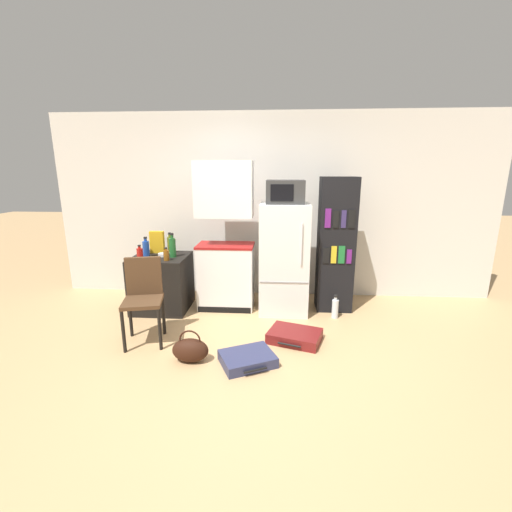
# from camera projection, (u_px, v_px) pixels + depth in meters

# --- Properties ---
(ground_plane) EXTENTS (24.00, 24.00, 0.00)m
(ground_plane) POSITION_uv_depth(u_px,v_px,m) (247.00, 360.00, 3.41)
(ground_plane) COLOR tan
(wall_back) EXTENTS (6.40, 0.10, 2.64)m
(wall_back) POSITION_uv_depth(u_px,v_px,m) (273.00, 207.00, 5.01)
(wall_back) COLOR silver
(wall_back) RESTS_ON ground_plane
(side_table) EXTENTS (0.72, 0.68, 0.73)m
(side_table) POSITION_uv_depth(u_px,v_px,m) (162.00, 283.00, 4.62)
(side_table) COLOR black
(side_table) RESTS_ON ground_plane
(kitchen_hutch) EXTENTS (0.75, 0.46, 1.96)m
(kitchen_hutch) POSITION_uv_depth(u_px,v_px,m) (225.00, 242.00, 4.54)
(kitchen_hutch) COLOR white
(kitchen_hutch) RESTS_ON ground_plane
(refrigerator) EXTENTS (0.63, 0.61, 1.44)m
(refrigerator) POSITION_uv_depth(u_px,v_px,m) (284.00, 259.00, 4.48)
(refrigerator) COLOR silver
(refrigerator) RESTS_ON ground_plane
(microwave) EXTENTS (0.47, 0.40, 0.29)m
(microwave) POSITION_uv_depth(u_px,v_px,m) (285.00, 192.00, 4.26)
(microwave) COLOR #333333
(microwave) RESTS_ON refrigerator
(bookshelf) EXTENTS (0.46, 0.37, 1.76)m
(bookshelf) POSITION_uv_depth(u_px,v_px,m) (336.00, 245.00, 4.50)
(bookshelf) COLOR black
(bookshelf) RESTS_ON ground_plane
(bottle_olive_oil) EXTENTS (0.08, 0.08, 0.28)m
(bottle_olive_oil) POSITION_uv_depth(u_px,v_px,m) (170.00, 244.00, 4.71)
(bottle_olive_oil) COLOR #566619
(bottle_olive_oil) RESTS_ON side_table
(bottle_clear_short) EXTENTS (0.08, 0.08, 0.17)m
(bottle_clear_short) POSITION_uv_depth(u_px,v_px,m) (146.00, 249.00, 4.62)
(bottle_clear_short) COLOR silver
(bottle_clear_short) RESTS_ON side_table
(bottle_blue_soda) EXTENTS (0.08, 0.08, 0.27)m
(bottle_blue_soda) POSITION_uv_depth(u_px,v_px,m) (146.00, 249.00, 4.47)
(bottle_blue_soda) COLOR #1E47A3
(bottle_blue_soda) RESTS_ON side_table
(bottle_amber_beer) EXTENTS (0.07, 0.07, 0.17)m
(bottle_amber_beer) POSITION_uv_depth(u_px,v_px,m) (166.00, 255.00, 4.30)
(bottle_amber_beer) COLOR brown
(bottle_amber_beer) RESTS_ON side_table
(bottle_ketchup_red) EXTENTS (0.08, 0.08, 0.20)m
(bottle_ketchup_red) POSITION_uv_depth(u_px,v_px,m) (140.00, 254.00, 4.30)
(bottle_ketchup_red) COLOR #AD1914
(bottle_ketchup_red) RESTS_ON side_table
(bottle_green_tall) EXTENTS (0.09, 0.09, 0.32)m
(bottle_green_tall) POSITION_uv_depth(u_px,v_px,m) (173.00, 247.00, 4.46)
(bottle_green_tall) COLOR #1E6028
(bottle_green_tall) RESTS_ON side_table
(bowl) EXTENTS (0.14, 0.14, 0.04)m
(bowl) POSITION_uv_depth(u_px,v_px,m) (164.00, 255.00, 4.54)
(bowl) COLOR silver
(bowl) RESTS_ON side_table
(cereal_box) EXTENTS (0.19, 0.07, 0.30)m
(cereal_box) POSITION_uv_depth(u_px,v_px,m) (157.00, 242.00, 4.69)
(cereal_box) COLOR gold
(cereal_box) RESTS_ON side_table
(chair) EXTENTS (0.48, 0.48, 0.92)m
(chair) POSITION_uv_depth(u_px,v_px,m) (143.00, 292.00, 3.71)
(chair) COLOR black
(chair) RESTS_ON ground_plane
(suitcase_large_flat) EXTENTS (0.62, 0.56, 0.10)m
(suitcase_large_flat) POSITION_uv_depth(u_px,v_px,m) (248.00, 359.00, 3.34)
(suitcase_large_flat) COLOR navy
(suitcase_large_flat) RESTS_ON ground_plane
(suitcase_small_flat) EXTENTS (0.65, 0.55, 0.11)m
(suitcase_small_flat) POSITION_uv_depth(u_px,v_px,m) (295.00, 336.00, 3.79)
(suitcase_small_flat) COLOR maroon
(suitcase_small_flat) RESTS_ON ground_plane
(handbag) EXTENTS (0.36, 0.20, 0.33)m
(handbag) POSITION_uv_depth(u_px,v_px,m) (190.00, 350.00, 3.36)
(handbag) COLOR #33190F
(handbag) RESTS_ON ground_plane
(water_bottle_front) EXTENTS (0.08, 0.08, 0.31)m
(water_bottle_front) POSITION_uv_depth(u_px,v_px,m) (335.00, 308.00, 4.37)
(water_bottle_front) COLOR silver
(water_bottle_front) RESTS_ON ground_plane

